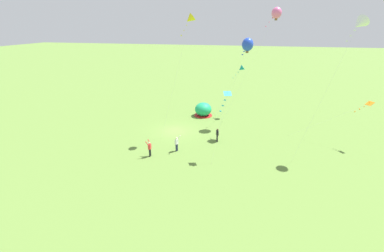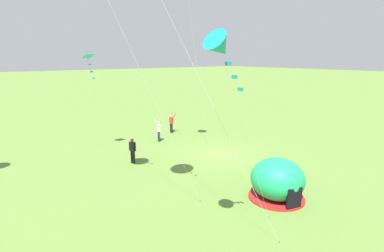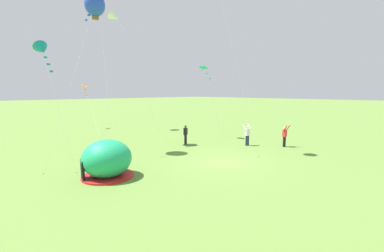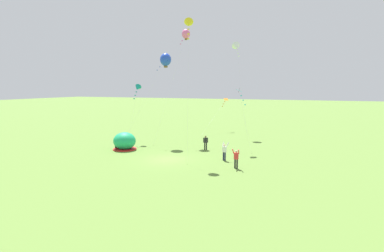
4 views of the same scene
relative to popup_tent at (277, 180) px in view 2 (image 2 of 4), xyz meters
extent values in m
plane|color=olive|center=(7.00, -2.58, -1.00)|extent=(300.00, 300.00, 0.00)
ellipsoid|color=#1EAD6B|center=(0.01, 0.00, 0.05)|extent=(2.70, 2.60, 2.10)
cylinder|color=red|center=(0.01, 0.00, -0.95)|extent=(2.81, 2.81, 0.10)
cube|color=black|center=(-1.22, 0.33, -0.45)|extent=(0.32, 0.80, 1.10)
cylinder|color=black|center=(9.06, 3.37, -0.56)|extent=(0.15, 0.15, 0.88)
cylinder|color=black|center=(9.25, 3.44, -0.56)|extent=(0.15, 0.15, 0.88)
cube|color=black|center=(9.15, 3.41, 0.18)|extent=(0.44, 0.36, 0.60)
sphere|color=brown|center=(9.15, 3.41, 0.61)|extent=(0.22, 0.22, 0.22)
cylinder|color=black|center=(8.92, 3.32, 0.18)|extent=(0.09, 0.09, 0.58)
cylinder|color=black|center=(9.38, 3.50, 0.18)|extent=(0.09, 0.09, 0.58)
cylinder|color=black|center=(14.59, -3.29, -0.56)|extent=(0.15, 0.15, 0.88)
cylinder|color=black|center=(14.39, -3.28, -0.56)|extent=(0.15, 0.15, 0.88)
cube|color=red|center=(14.49, -3.28, 0.18)|extent=(0.39, 0.26, 0.60)
sphere|color=beige|center=(14.49, -3.28, 0.61)|extent=(0.22, 0.22, 0.22)
cylinder|color=red|center=(14.75, -3.44, 0.65)|extent=(0.14, 0.39, 0.50)
cylinder|color=red|center=(14.22, -3.42, 0.65)|extent=(0.17, 0.39, 0.50)
cylinder|color=#1E2347|center=(12.56, -0.74, -0.56)|extent=(0.15, 0.15, 0.88)
cylinder|color=#1E2347|center=(12.75, -0.81, -0.56)|extent=(0.15, 0.15, 0.88)
cube|color=white|center=(12.65, -0.77, 0.18)|extent=(0.44, 0.36, 0.60)
sphere|color=beige|center=(12.65, -0.77, 0.61)|extent=(0.22, 0.22, 0.22)
cylinder|color=white|center=(12.45, -0.54, 0.65)|extent=(0.16, 0.39, 0.50)
cylinder|color=white|center=(12.95, -0.72, 0.65)|extent=(0.26, 0.37, 0.50)
cylinder|color=silver|center=(-1.18, 3.61, 2.67)|extent=(0.39, 3.54, 7.35)
cylinder|color=brown|center=(-0.99, 1.84, -0.97)|extent=(0.03, 0.03, 0.06)
cone|color=teal|center=(-1.37, 5.37, 6.35)|extent=(0.96, 1.17, 1.11)
cube|color=teal|center=(-1.32, 4.96, 5.82)|extent=(0.21, 0.11, 0.12)
cube|color=teal|center=(-1.29, 4.61, 5.38)|extent=(0.20, 0.07, 0.12)
cube|color=teal|center=(-1.25, 4.26, 4.93)|extent=(0.21, 0.10, 0.12)
cylinder|color=silver|center=(3.15, 6.21, 6.36)|extent=(2.12, 5.87, 14.72)
cylinder|color=brown|center=(2.09, 3.28, -0.97)|extent=(0.03, 0.03, 0.06)
cylinder|color=silver|center=(0.07, 4.55, 4.53)|extent=(4.98, 3.12, 11.06)
cylinder|color=brown|center=(-2.41, 3.00, -0.97)|extent=(0.03, 0.03, 0.06)
cylinder|color=silver|center=(9.09, -1.91, 6.01)|extent=(1.27, 3.50, 14.02)
cylinder|color=brown|center=(9.72, -3.65, -0.97)|extent=(0.03, 0.03, 0.06)
cylinder|color=silver|center=(13.72, 4.10, 2.55)|extent=(1.89, 1.16, 7.09)
cylinder|color=brown|center=(14.66, 3.52, -0.97)|extent=(0.03, 0.03, 0.06)
cube|color=#33B7D1|center=(12.78, 4.67, 6.09)|extent=(0.86, 0.90, 0.32)
cylinder|color=#332314|center=(12.78, 4.67, 6.10)|extent=(0.23, 0.15, 0.56)
cube|color=#33B7D1|center=(13.10, 4.47, 5.49)|extent=(0.14, 0.21, 0.12)
cube|color=#33B7D1|center=(13.38, 4.31, 4.99)|extent=(0.10, 0.21, 0.12)
cube|color=#33B7D1|center=(13.65, 4.14, 4.48)|extent=(0.13, 0.21, 0.12)
camera|label=1|loc=(37.85, 6.65, 12.55)|focal=24.00mm
camera|label=2|loc=(-8.47, 11.95, 6.05)|focal=28.00mm
camera|label=3|loc=(-6.31, -13.11, 3.72)|focal=24.00mm
camera|label=4|loc=(20.78, -29.85, 6.55)|focal=28.00mm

